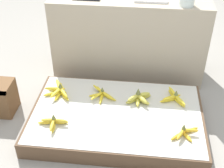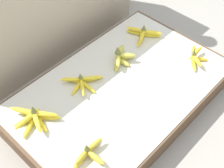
{
  "view_description": "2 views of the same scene",
  "coord_description": "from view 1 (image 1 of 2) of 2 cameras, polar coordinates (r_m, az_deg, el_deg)",
  "views": [
    {
      "loc": [
        0.16,
        -1.75,
        1.69
      ],
      "look_at": [
        -0.05,
        0.09,
        0.33
      ],
      "focal_mm": 50.0,
      "sensor_mm": 36.0,
      "label": 1
    },
    {
      "loc": [
        -0.89,
        -0.77,
        1.5
      ],
      "look_at": [
        -0.03,
        0.04,
        0.16
      ],
      "focal_mm": 50.0,
      "sensor_mm": 36.0,
      "label": 2
    }
  ],
  "objects": [
    {
      "name": "ground_plane",
      "position": [
        2.44,
        0.85,
        -7.52
      ],
      "size": [
        10.0,
        10.0,
        0.0
      ],
      "primitive_type": "plane",
      "color": "gray"
    },
    {
      "name": "display_platform",
      "position": [
        2.39,
        0.87,
        -6.36
      ],
      "size": [
        1.29,
        0.81,
        0.13
      ],
      "color": "brown",
      "rests_on": "ground_plane"
    },
    {
      "name": "banana_bunch_middle_midright",
      "position": [
        2.43,
        5.03,
        -2.58
      ],
      "size": [
        0.21,
        0.17,
        0.11
      ],
      "color": "gold",
      "rests_on": "display_platform"
    },
    {
      "name": "banana_bunch_middle_midleft",
      "position": [
        2.47,
        -1.9,
        -1.86
      ],
      "size": [
        0.23,
        0.23,
        0.08
      ],
      "color": "yellow",
      "rests_on": "display_platform"
    },
    {
      "name": "banana_bunch_middle_right",
      "position": [
        2.48,
        11.31,
        -2.4
      ],
      "size": [
        0.21,
        0.23,
        0.1
      ],
      "color": "yellow",
      "rests_on": "display_platform"
    },
    {
      "name": "banana_bunch_front_left",
      "position": [
        2.26,
        -10.67,
        -6.92
      ],
      "size": [
        0.22,
        0.14,
        0.09
      ],
      "color": "gold",
      "rests_on": "display_platform"
    },
    {
      "name": "back_vendor_table",
      "position": [
        2.83,
        3.11,
        8.57
      ],
      "size": [
        1.33,
        0.43,
        0.74
      ],
      "color": "tan",
      "rests_on": "ground_plane"
    },
    {
      "name": "banana_bunch_front_right",
      "position": [
        2.21,
        13.18,
        -8.66
      ],
      "size": [
        0.21,
        0.17,
        0.09
      ],
      "color": "gold",
      "rests_on": "display_platform"
    },
    {
      "name": "banana_bunch_middle_left",
      "position": [
        2.54,
        -9.72,
        -1.21
      ],
      "size": [
        0.23,
        0.25,
        0.1
      ],
      "color": "yellow",
      "rests_on": "display_platform"
    }
  ]
}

